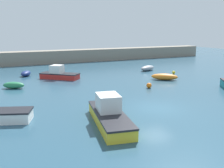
{
  "coord_description": "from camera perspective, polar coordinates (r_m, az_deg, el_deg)",
  "views": [
    {
      "loc": [
        -11.84,
        -16.25,
        6.3
      ],
      "look_at": [
        -1.02,
        6.3,
        0.88
      ],
      "focal_mm": 40.0,
      "sensor_mm": 36.0,
      "label": 1
    }
  ],
  "objects": [
    {
      "name": "mooring_buoy_orange",
      "position": [
        27.9,
        8.46,
        -0.34
      ],
      "size": [
        0.59,
        0.59,
        0.59
      ],
      "primitive_type": "sphere",
      "color": "orange",
      "rests_on": "ground_plane"
    },
    {
      "name": "dinghy_near_pier",
      "position": [
        36.9,
        -19.09,
        2.3
      ],
      "size": [
        2.0,
        2.51,
        0.74
      ],
      "rotation": [
        0.0,
        0.0,
        1.11
      ],
      "color": "navy",
      "rests_on": "ground_plane"
    },
    {
      "name": "harbor_breakwater",
      "position": [
        50.26,
        -11.96,
        6.17
      ],
      "size": [
        67.77,
        3.15,
        2.44
      ],
      "primitive_type": "cube",
      "color": "gray",
      "rests_on": "ground_plane"
    },
    {
      "name": "rowboat_blue_near",
      "position": [
        32.88,
        11.9,
        1.64
      ],
      "size": [
        3.4,
        3.09,
        0.81
      ],
      "rotation": [
        0.0,
        0.0,
        2.46
      ],
      "color": "orange",
      "rests_on": "ground_plane"
    },
    {
      "name": "motorboat_grey_hull",
      "position": [
        17.18,
        -0.61,
        -6.94
      ],
      "size": [
        3.1,
        6.62,
        1.98
      ],
      "rotation": [
        0.0,
        0.0,
        4.52
      ],
      "color": "yellow",
      "rests_on": "ground_plane"
    },
    {
      "name": "fishing_dinghy_green",
      "position": [
        29.49,
        -21.56,
        -0.25
      ],
      "size": [
        2.54,
        2.01,
        0.73
      ],
      "rotation": [
        0.0,
        0.0,
        5.77
      ],
      "color": "#287A4C",
      "rests_on": "ground_plane"
    },
    {
      "name": "ground_plane",
      "position": [
        21.1,
        9.99,
        -5.62
      ],
      "size": [
        120.0,
        120.0,
        0.2
      ],
      "primitive_type": "cube",
      "color": "#284C60"
    },
    {
      "name": "mooring_buoy_yellow",
      "position": [
        37.65,
        13.91,
        2.59
      ],
      "size": [
        0.46,
        0.46,
        0.46
      ],
      "primitive_type": "sphere",
      "color": "yellow",
      "rests_on": "ground_plane"
    },
    {
      "name": "cabin_cruiser_white",
      "position": [
        33.66,
        -12.02,
        2.23
      ],
      "size": [
        5.0,
        4.78,
        1.8
      ],
      "rotation": [
        0.0,
        0.0,
        5.55
      ],
      "color": "red",
      "rests_on": "ground_plane"
    },
    {
      "name": "open_tender_yellow",
      "position": [
        40.02,
        8.12,
        3.62
      ],
      "size": [
        3.33,
        2.34,
        0.79
      ],
      "rotation": [
        0.0,
        0.0,
        3.53
      ],
      "color": "gray",
      "rests_on": "ground_plane"
    }
  ]
}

